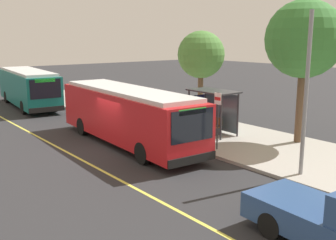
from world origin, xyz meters
name	(u,v)px	position (x,y,z in m)	size (l,w,h in m)	color
ground_plane	(114,148)	(0.00, 0.00, 0.00)	(120.00, 120.00, 0.00)	#2B2B2D
sidewalk_curb	(201,130)	(0.00, 6.00, 0.07)	(44.00, 6.40, 0.15)	#A8A399
lane_stripe_center	(74,156)	(0.00, -2.20, 0.00)	(36.00, 0.14, 0.01)	#E0D64C
transit_bus_main	(128,114)	(-0.28, 1.01, 1.62)	(11.05, 3.12, 2.95)	red
transit_bus_second	(28,87)	(-15.00, 0.93, 1.61)	(10.30, 3.53, 2.95)	#146B66
bus_shelter	(213,102)	(1.04, 5.87, 1.92)	(2.90, 1.60, 2.48)	#333338
waiting_bench	(210,124)	(0.97, 5.75, 0.63)	(1.60, 0.48, 0.95)	brown
route_sign_post	(218,113)	(3.68, 3.63, 1.96)	(0.44, 0.08, 2.80)	#333338
pedestrian_commuter	(188,122)	(1.36, 3.74, 1.12)	(0.24, 0.40, 1.69)	#282D47
street_tree_near_shelter	(201,55)	(-2.67, 8.33, 4.36)	(3.13, 3.13, 5.81)	brown
street_tree_upstreet	(304,40)	(5.30, 7.93, 5.42)	(3.90, 3.90, 7.25)	brown
utility_pole	(306,95)	(8.35, 3.70, 3.35)	(0.16, 0.16, 6.40)	gray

